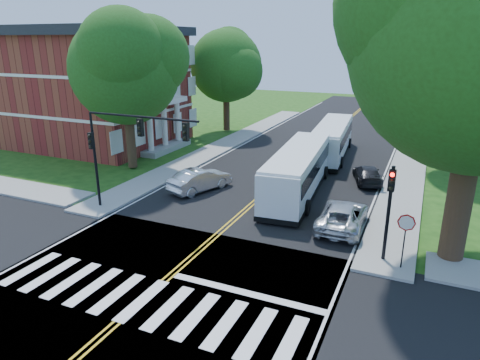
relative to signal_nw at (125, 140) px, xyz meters
The scene contains 23 objects.
ground 9.74m from the signal_nw, 47.67° to the right, with size 140.00×140.00×0.00m, color #1A4711.
road 13.69m from the signal_nw, 63.16° to the left, with size 14.00×96.00×0.01m, color black.
cross_road 9.73m from the signal_nw, 47.67° to the right, with size 60.00×12.00×0.01m, color black.
center_line 17.20m from the signal_nw, 69.39° to the left, with size 0.36×70.00×0.01m, color gold.
edge_line_w 16.20m from the signal_nw, 93.47° to the left, with size 0.12×70.00×0.01m, color silver.
edge_line_e 20.54m from the signal_nw, 50.90° to the left, with size 0.12×70.00×0.01m, color silver.
crosswalk 10.07m from the signal_nw, 49.80° to the right, with size 12.60×3.00×0.01m, color silver.
stop_bar 11.40m from the signal_nw, 27.30° to the right, with size 6.60×0.40×0.01m, color silver.
sidewalk_nw 19.22m from the signal_nw, 97.50° to the left, with size 2.60×40.00×0.15m, color gray.
sidewalk_ne 23.75m from the signal_nw, 52.69° to the left, with size 2.60×40.00×0.15m, color gray.
tree_west_near 9.96m from the signal_nw, 126.70° to the left, with size 8.00×8.00×11.40m.
tree_west_far 24.27m from the signal_nw, 102.31° to the left, with size 7.60×7.60×10.67m.
tree_east_mid 24.94m from the signal_nw, 45.36° to the left, with size 8.40×8.40×11.93m.
tree_east_far 38.34m from the signal_nw, 61.33° to the left, with size 7.20×7.20×10.34m.
brick_building 21.08m from the signal_nw, 139.86° to the left, with size 20.00×13.00×10.80m.
signal_nw is the anchor object (origin of this frame).
signal_ne 14.13m from the signal_nw, ahead, with size 0.30×0.46×4.40m.
stop_sign 15.05m from the signal_nw, ahead, with size 0.76×0.08×2.53m.
bus_lead 11.08m from the signal_nw, 42.99° to the left, with size 3.50×11.63×2.96m.
bus_follow 19.50m from the signal_nw, 66.23° to the left, with size 3.40×11.22×2.86m.
hatchback 6.55m from the signal_nw, 71.70° to the left, with size 1.58×4.54×1.50m, color silver.
suv 12.54m from the signal_nw, 14.75° to the left, with size 2.28×4.95×1.38m, color silver.
dark_sedan 16.81m from the signal_nw, 44.43° to the left, with size 1.69×4.15×1.21m, color black.
Camera 1 is at (9.29, -12.05, 9.66)m, focal length 32.00 mm.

